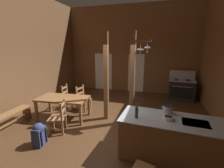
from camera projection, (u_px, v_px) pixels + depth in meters
ground_plane at (105, 130)px, 4.82m from camera, size 7.61×9.44×0.10m
wall_back at (131, 50)px, 8.37m from camera, size 7.61×0.14×4.55m
wall_left at (5, 52)px, 5.21m from camera, size 0.14×9.44×4.55m
glazed_door_back_left at (103, 72)px, 9.01m from camera, size 1.00×0.01×2.05m
glazed_panel_back_right at (136, 73)px, 8.50m from camera, size 0.84×0.01×2.05m
kitchen_island at (169, 138)px, 3.47m from camera, size 2.22×1.11×0.93m
stove_range at (181, 89)px, 7.35m from camera, size 1.20×0.90×1.32m
support_post_with_pot_rack at (133, 76)px, 4.86m from camera, size 0.59×0.22×2.90m
support_post_center at (106, 78)px, 5.15m from camera, size 0.14×0.14×2.90m
dining_table at (63, 100)px, 5.39m from camera, size 1.76×1.03×0.74m
ladderback_chair_near_window at (68, 97)px, 6.32m from camera, size 0.48×0.48×0.95m
ladderback_chair_by_post at (59, 117)px, 4.52m from camera, size 0.56×0.56×0.95m
ladderback_chair_at_table_end at (83, 98)px, 6.16m from camera, size 0.54×0.54×0.95m
bench_along_left_wall at (11, 116)px, 4.92m from camera, size 0.38×1.35×0.44m
backpack at (39, 134)px, 3.94m from camera, size 0.33×0.34×0.60m
stockpot_on_counter at (168, 109)px, 3.63m from camera, size 0.30×0.23×0.20m
mixing_bowl_on_counter at (168, 118)px, 3.34m from camera, size 0.22×0.22×0.08m
bottle_tall_on_counter at (136, 112)px, 3.40m from camera, size 0.07×0.07×0.33m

